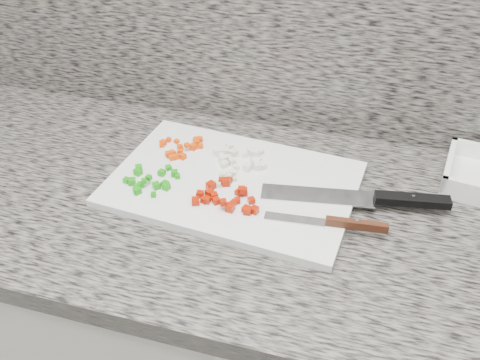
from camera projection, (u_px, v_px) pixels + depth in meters
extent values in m
cube|color=white|center=(266.00, 354.00, 1.31)|extent=(3.92, 0.62, 0.86)
cube|color=#68645C|center=(273.00, 214.00, 1.03)|extent=(3.96, 0.64, 0.04)
cube|color=white|center=(233.00, 184.00, 1.07)|extent=(0.50, 0.36, 0.02)
cube|color=#E44204|center=(197.00, 143.00, 1.16)|extent=(0.01, 0.01, 0.01)
cube|color=#E44204|center=(168.00, 154.00, 1.12)|extent=(0.02, 0.02, 0.01)
cube|color=#E44204|center=(172.00, 153.00, 1.13)|extent=(0.02, 0.02, 0.01)
cube|color=#E44204|center=(196.00, 139.00, 1.17)|extent=(0.01, 0.01, 0.01)
cube|color=#E44204|center=(176.00, 156.00, 1.12)|extent=(0.02, 0.02, 0.01)
cube|color=#E44204|center=(187.00, 145.00, 1.14)|extent=(0.01, 0.01, 0.01)
cube|color=#E44204|center=(183.00, 156.00, 1.12)|extent=(0.02, 0.02, 0.01)
cube|color=#E44204|center=(201.00, 146.00, 1.15)|extent=(0.01, 0.01, 0.01)
cube|color=#E44204|center=(199.00, 139.00, 1.17)|extent=(0.01, 0.01, 0.01)
cube|color=#E44204|center=(172.00, 157.00, 1.12)|extent=(0.02, 0.02, 0.01)
cube|color=#E44204|center=(200.00, 140.00, 1.17)|extent=(0.01, 0.01, 0.01)
cube|color=#E44204|center=(169.00, 140.00, 1.17)|extent=(0.01, 0.01, 0.01)
cube|color=#E44204|center=(180.00, 151.00, 1.13)|extent=(0.01, 0.01, 0.01)
cube|color=#E44204|center=(162.00, 145.00, 1.15)|extent=(0.01, 0.01, 0.01)
cube|color=#E44204|center=(180.00, 147.00, 1.15)|extent=(0.02, 0.02, 0.01)
cube|color=#E44204|center=(193.00, 147.00, 1.15)|extent=(0.02, 0.02, 0.01)
cube|color=#E44204|center=(177.00, 141.00, 1.17)|extent=(0.01, 0.01, 0.01)
cube|color=#E44204|center=(163.00, 143.00, 1.16)|extent=(0.02, 0.02, 0.01)
cube|color=#E44204|center=(181.00, 156.00, 1.12)|extent=(0.01, 0.01, 0.01)
cube|color=white|center=(233.00, 173.00, 1.07)|extent=(0.01, 0.01, 0.01)
cube|color=white|center=(225.00, 163.00, 1.10)|extent=(0.02, 0.02, 0.01)
cube|color=white|center=(255.00, 153.00, 1.11)|extent=(0.02, 0.02, 0.01)
cube|color=white|center=(257.00, 161.00, 1.10)|extent=(0.02, 0.02, 0.01)
cube|color=white|center=(261.00, 151.00, 1.13)|extent=(0.01, 0.01, 0.01)
cube|color=white|center=(226.00, 151.00, 1.13)|extent=(0.02, 0.02, 0.01)
cube|color=white|center=(258.00, 166.00, 1.09)|extent=(0.02, 0.02, 0.01)
cube|color=white|center=(263.00, 164.00, 1.10)|extent=(0.02, 0.02, 0.01)
cube|color=white|center=(217.00, 152.00, 1.13)|extent=(0.02, 0.02, 0.01)
cube|color=white|center=(257.00, 165.00, 1.09)|extent=(0.02, 0.02, 0.01)
cube|color=white|center=(236.00, 167.00, 1.09)|extent=(0.01, 0.01, 0.01)
cube|color=white|center=(234.00, 153.00, 1.12)|extent=(0.02, 0.02, 0.01)
cube|color=white|center=(232.00, 162.00, 1.10)|extent=(0.02, 0.02, 0.01)
cube|color=white|center=(252.00, 151.00, 1.13)|extent=(0.02, 0.02, 0.01)
cube|color=white|center=(222.00, 157.00, 1.12)|extent=(0.02, 0.02, 0.01)
cube|color=white|center=(247.00, 168.00, 1.08)|extent=(0.02, 0.02, 0.01)
cube|color=white|center=(224.00, 164.00, 1.10)|extent=(0.02, 0.02, 0.01)
cube|color=white|center=(245.00, 155.00, 1.12)|extent=(0.01, 0.01, 0.01)
cube|color=white|center=(223.00, 159.00, 1.11)|extent=(0.02, 0.02, 0.01)
cube|color=white|center=(256.00, 157.00, 1.12)|extent=(0.02, 0.02, 0.01)
cube|color=white|center=(263.00, 166.00, 1.09)|extent=(0.02, 0.02, 0.01)
cube|color=white|center=(228.00, 158.00, 1.11)|extent=(0.02, 0.02, 0.01)
cube|color=white|center=(255.00, 161.00, 1.10)|extent=(0.02, 0.02, 0.01)
cube|color=white|center=(230.00, 147.00, 1.14)|extent=(0.02, 0.02, 0.01)
cube|color=white|center=(221.00, 156.00, 1.12)|extent=(0.01, 0.01, 0.01)
cube|color=#16920D|center=(139.00, 168.00, 1.08)|extent=(0.02, 0.02, 0.01)
cube|color=#16920D|center=(136.00, 192.00, 1.02)|extent=(0.01, 0.01, 0.01)
cube|color=#16920D|center=(149.00, 178.00, 1.04)|extent=(0.01, 0.01, 0.01)
cube|color=#16920D|center=(154.00, 195.00, 1.02)|extent=(0.01, 0.01, 0.01)
cube|color=#16920D|center=(138.00, 172.00, 1.07)|extent=(0.02, 0.02, 0.01)
cube|color=#16920D|center=(127.00, 180.00, 1.05)|extent=(0.01, 0.01, 0.01)
cube|color=#16920D|center=(132.00, 182.00, 1.05)|extent=(0.02, 0.02, 0.01)
cube|color=#16920D|center=(178.00, 176.00, 1.06)|extent=(0.01, 0.01, 0.01)
cube|color=#16920D|center=(144.00, 181.00, 1.04)|extent=(0.01, 0.01, 0.01)
cube|color=#16920D|center=(175.00, 173.00, 1.07)|extent=(0.02, 0.02, 0.01)
cube|color=#16920D|center=(156.00, 185.00, 1.04)|extent=(0.02, 0.02, 0.01)
cube|color=#16920D|center=(137.00, 187.00, 1.04)|extent=(0.01, 0.01, 0.01)
cube|color=#16920D|center=(166.00, 187.00, 1.03)|extent=(0.02, 0.02, 0.01)
cube|color=#16920D|center=(165.00, 184.00, 1.04)|extent=(0.02, 0.02, 0.01)
cube|color=#16920D|center=(141.00, 185.00, 1.04)|extent=(0.02, 0.02, 0.01)
cube|color=#16920D|center=(168.00, 168.00, 1.09)|extent=(0.02, 0.02, 0.01)
cube|color=#16920D|center=(162.00, 173.00, 1.07)|extent=(0.01, 0.01, 0.01)
cube|color=#16920D|center=(137.00, 191.00, 1.02)|extent=(0.02, 0.02, 0.01)
cube|color=#A41702|center=(229.00, 180.00, 1.05)|extent=(0.01, 0.01, 0.01)
cube|color=#A41702|center=(247.00, 211.00, 0.98)|extent=(0.01, 0.01, 0.01)
cube|color=#A41702|center=(204.00, 200.00, 1.00)|extent=(0.01, 0.01, 0.01)
cube|color=#A41702|center=(251.00, 200.00, 1.00)|extent=(0.02, 0.02, 0.01)
cube|color=#A41702|center=(230.00, 208.00, 0.98)|extent=(0.02, 0.02, 0.01)
cube|color=#A41702|center=(207.00, 200.00, 1.00)|extent=(0.01, 0.01, 0.01)
cube|color=#A41702|center=(255.00, 210.00, 0.98)|extent=(0.02, 0.02, 0.01)
cube|color=#A41702|center=(234.00, 202.00, 1.00)|extent=(0.01, 0.01, 0.01)
cube|color=#A41702|center=(196.00, 201.00, 1.00)|extent=(0.02, 0.02, 0.01)
cube|color=#A41702|center=(210.00, 186.00, 1.04)|extent=(0.02, 0.02, 0.01)
cube|color=#A41702|center=(222.00, 181.00, 1.05)|extent=(0.01, 0.01, 0.01)
cube|color=#A41702|center=(246.00, 209.00, 0.98)|extent=(0.02, 0.02, 0.01)
cube|color=#A41702|center=(244.00, 192.00, 1.02)|extent=(0.02, 0.02, 0.01)
cube|color=#A41702|center=(200.00, 194.00, 1.02)|extent=(0.01, 0.01, 0.01)
cube|color=#A41702|center=(239.00, 192.00, 1.02)|extent=(0.02, 0.02, 0.01)
cube|color=#A41702|center=(242.00, 190.00, 1.01)|extent=(0.02, 0.02, 0.01)
cube|color=#A41702|center=(237.00, 201.00, 1.00)|extent=(0.01, 0.01, 0.01)
cube|color=#A41702|center=(214.00, 196.00, 1.01)|extent=(0.02, 0.02, 0.01)
cube|color=#A41702|center=(223.00, 202.00, 0.98)|extent=(0.02, 0.02, 0.01)
cube|color=#A41702|center=(209.00, 192.00, 1.02)|extent=(0.02, 0.02, 0.01)
cube|color=#A41702|center=(216.00, 201.00, 1.00)|extent=(0.02, 0.02, 0.01)
cube|color=#A41702|center=(226.00, 182.00, 1.05)|extent=(0.02, 0.02, 0.01)
cube|color=#A41702|center=(211.00, 185.00, 1.04)|extent=(0.02, 0.02, 0.01)
cube|color=beige|center=(222.00, 175.00, 1.07)|extent=(0.01, 0.01, 0.01)
cube|color=beige|center=(228.00, 180.00, 1.06)|extent=(0.01, 0.01, 0.01)
cube|color=beige|center=(229.00, 174.00, 1.07)|extent=(0.01, 0.01, 0.01)
cube|color=beige|center=(209.00, 187.00, 1.04)|extent=(0.01, 0.01, 0.01)
cube|color=beige|center=(228.00, 183.00, 1.05)|extent=(0.01, 0.01, 0.01)
cube|color=beige|center=(219.00, 185.00, 1.04)|extent=(0.01, 0.01, 0.01)
cube|color=beige|center=(214.00, 183.00, 1.05)|extent=(0.01, 0.01, 0.01)
cube|color=beige|center=(213.00, 184.00, 1.04)|extent=(0.01, 0.01, 0.01)
cube|color=beige|center=(229.00, 177.00, 1.06)|extent=(0.01, 0.01, 0.01)
cube|color=beige|center=(229.00, 177.00, 1.06)|extent=(0.01, 0.01, 0.01)
cube|color=beige|center=(235.00, 179.00, 1.06)|extent=(0.01, 0.01, 0.01)
cube|color=beige|center=(229.00, 176.00, 1.07)|extent=(0.01, 0.01, 0.01)
cube|color=silver|center=(317.00, 196.00, 1.02)|extent=(0.22, 0.08, 0.00)
cube|color=black|center=(412.00, 200.00, 1.00)|extent=(0.14, 0.05, 0.02)
cylinder|color=silver|center=(413.00, 196.00, 0.99)|extent=(0.01, 0.01, 0.00)
cube|color=silver|center=(295.00, 219.00, 0.97)|extent=(0.11, 0.03, 0.00)
cube|color=#461F11|center=(357.00, 225.00, 0.95)|extent=(0.11, 0.02, 0.02)
cylinder|color=silver|center=(357.00, 221.00, 0.94)|extent=(0.01, 0.01, 0.00)
cube|color=white|center=(449.00, 164.00, 1.08)|extent=(0.03, 0.16, 0.04)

